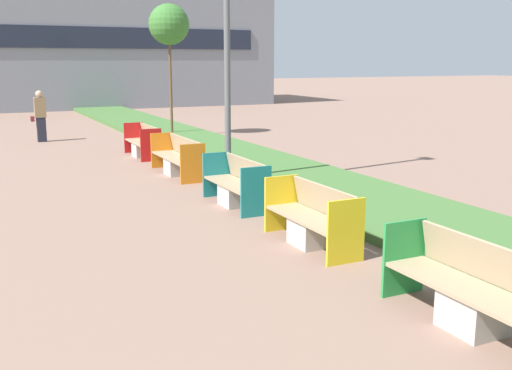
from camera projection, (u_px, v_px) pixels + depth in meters
The scene contains 9 objects.
planter_grass_strip at pixel (367, 202), 11.82m from camera, with size 2.80×120.00×0.18m.
building_backdrop at pixel (94, 46), 38.33m from camera, with size 21.58×8.65×7.51m.
bench_green_frame at pixel (476, 297), 6.37m from camera, with size 0.65×2.33×0.94m.
bench_yellow_frame at pixel (312, 223), 9.33m from camera, with size 0.65×1.97×0.94m.
bench_teal_frame at pixel (237, 188), 11.89m from camera, with size 0.65×1.97×0.94m.
bench_orange_frame at pixel (178, 160), 15.11m from camera, with size 0.65×2.46×0.94m.
bench_red_frame at pixel (143, 145), 17.97m from camera, with size 0.65×1.97×0.94m.
sapling_tree_far at pixel (169, 25), 21.93m from camera, with size 1.49×1.49×4.89m.
pedestrian_walking at pixel (40, 116), 21.16m from camera, with size 0.53×0.24×1.81m.
Camera 1 is at (-3.78, 2.60, 2.84)m, focal length 42.00 mm.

